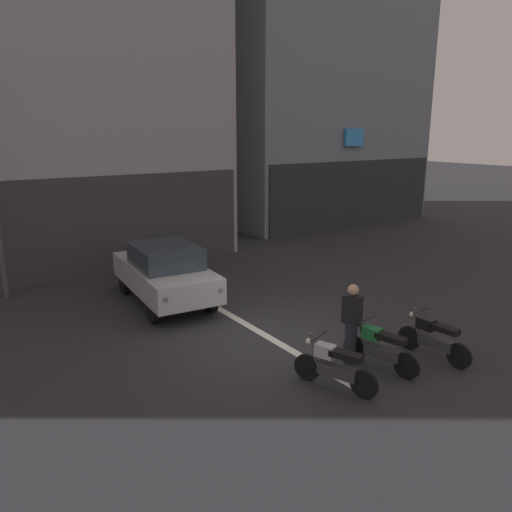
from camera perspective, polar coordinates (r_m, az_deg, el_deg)
ground_plane at (r=11.35m, az=1.85°, el=-9.60°), size 120.00×120.00×0.00m
lane_centre_line at (r=16.29m, az=-10.67°, el=-2.34°), size 0.20×18.00×0.01m
building_mid_block at (r=21.86m, az=-23.00°, el=24.98°), size 10.19×10.10×18.11m
building_far_right at (r=27.61m, az=6.18°, el=24.10°), size 10.72×7.68×18.71m
car_silver_crossing_near at (r=13.60m, az=-10.51°, el=-1.78°), size 2.09×4.23×1.64m
motorcycle_silver_row_leftmost at (r=9.27m, az=9.03°, el=-12.40°), size 0.72×1.59×0.98m
motorcycle_green_row_left_mid at (r=10.16m, az=14.12°, el=-10.20°), size 0.55×1.65×0.98m
motorcycle_black_row_centre at (r=10.93m, az=19.82°, el=-8.86°), size 0.55×1.67×0.98m
person_by_motorcycles at (r=10.13m, az=10.99°, el=-7.66°), size 0.32×0.41×1.67m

